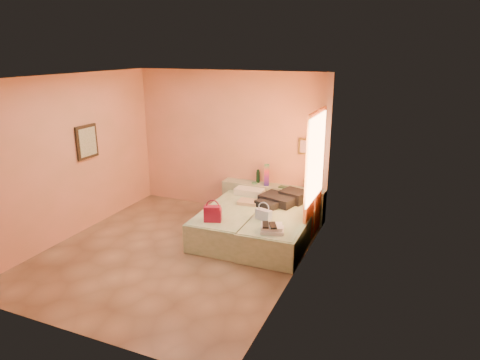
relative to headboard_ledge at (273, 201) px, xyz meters
The scene contains 16 objects.
ground 2.34m from the headboard_ledge, 114.90° to the right, with size 4.50×4.50×0.00m, color #9D805E.
room_walls 2.25m from the headboard_ledge, 116.65° to the right, with size 4.02×4.51×2.81m.
headboard_ledge is the anchor object (origin of this frame).
bed_left 1.12m from the headboard_ledge, 109.65° to the right, with size 0.90×2.00×0.50m, color #B4CBA3.
bed_right 1.18m from the headboard_ledge, 63.43° to the right, with size 0.90×2.00×0.50m, color #B4CBA3.
water_bottle 0.56m from the headboard_ledge, behind, with size 0.07×0.07×0.26m, color #143821.
rainbow_box 0.55m from the headboard_ledge, 156.18° to the right, with size 0.09×0.09×0.42m, color maroon.
small_dish 0.50m from the headboard_ledge, behind, with size 0.11×0.11×0.03m, color #559B67.
green_book 0.42m from the headboard_ledge, 16.47° to the right, with size 0.16×0.12×0.03m, color #26472E.
flower_vase 0.84m from the headboard_ledge, ahead, with size 0.21×0.21×0.28m, color silver.
magenta_handbag 1.82m from the headboard_ledge, 104.14° to the right, with size 0.28×0.16×0.26m, color maroon.
khaki_garment 0.81m from the headboard_ledge, 105.83° to the right, with size 0.35×0.28×0.06m, color tan.
clothes_pile 0.70m from the headboard_ledge, 57.08° to the right, with size 0.67×0.67×0.20m, color black.
blue_handbag 1.41m from the headboard_ledge, 77.45° to the right, with size 0.27×0.12×0.17m, color #456BA7.
towel_stack 1.87m from the headboard_ledge, 71.41° to the right, with size 0.35×0.30×0.10m, color silver.
sandal_pair 1.90m from the headboard_ledge, 72.99° to the right, with size 0.19×0.25×0.03m, color black.
Camera 1 is at (3.47, -5.41, 3.21)m, focal length 32.00 mm.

